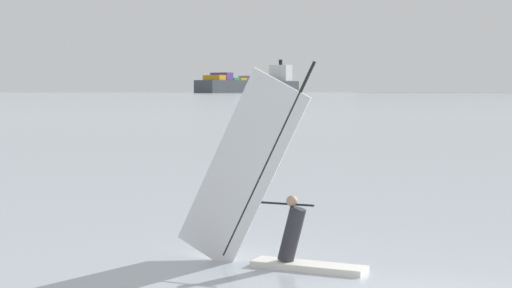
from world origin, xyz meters
TOP-DOWN VIEW (x-y plane):
  - windsurfer at (-3.05, 2.44)m, footprint 3.98×0.86m
  - cargo_ship at (-253.55, 813.21)m, footprint 79.02×141.31m

SIDE VIEW (x-z plane):
  - windsurfer at x=-3.05m, z-range -0.97..3.17m
  - cargo_ship at x=-253.55m, z-range -9.41..27.29m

